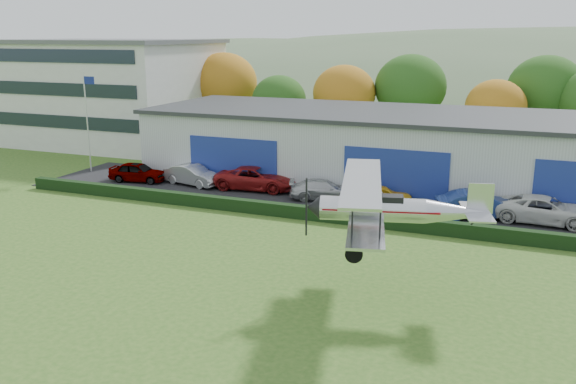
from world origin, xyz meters
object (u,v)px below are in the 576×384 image
at_px(office_block, 108,91).
at_px(car_4, 382,196).
at_px(flagpole, 88,113).
at_px(car_1, 193,175).
at_px(car_3, 324,190).
at_px(car_0, 138,172).
at_px(car_2, 256,178).
at_px(hangar, 413,148).
at_px(biplane, 388,207).
at_px(car_5, 479,205).
at_px(car_6, 545,210).

bearing_deg(office_block, car_4, -23.84).
relative_size(flagpole, car_4, 2.01).
distance_m(car_1, car_3, 10.32).
distance_m(car_0, car_2, 9.43).
height_order(hangar, biplane, hangar).
bearing_deg(hangar, car_4, -94.17).
bearing_deg(car_0, car_5, -99.21).
height_order(car_6, biplane, biplane).
relative_size(car_3, biplane, 0.54).
height_order(hangar, car_4, hangar).
bearing_deg(biplane, car_2, 116.41).
bearing_deg(car_0, car_1, -90.66).
bearing_deg(car_4, car_2, 61.74).
relative_size(car_4, biplane, 0.46).
bearing_deg(car_3, car_5, -112.68).
height_order(car_0, car_6, car_6).
distance_m(hangar, car_1, 16.52).
distance_m(car_0, biplane, 26.50).
bearing_deg(flagpole, car_3, -3.47).
distance_m(car_1, car_5, 20.44).
xyz_separation_m(car_2, car_4, (9.41, -0.92, -0.14)).
relative_size(car_6, biplane, 0.66).
bearing_deg(car_0, office_block, 34.69).
relative_size(flagpole, car_1, 1.75).
relative_size(car_1, car_2, 0.78).
bearing_deg(car_6, flagpole, 90.55).
bearing_deg(car_5, car_2, 64.52).
xyz_separation_m(office_block, biplane, (35.97, -28.56, -1.13)).
bearing_deg(car_0, biplane, -130.67).
bearing_deg(car_3, biplane, -171.40).
xyz_separation_m(car_0, car_5, (24.85, -0.29, 0.09)).
xyz_separation_m(flagpole, car_5, (30.43, -1.87, -3.90)).
bearing_deg(biplane, flagpole, 136.75).
distance_m(car_1, car_2, 4.96).
bearing_deg(office_block, car_5, -21.09).
height_order(car_3, car_6, car_6).
distance_m(car_6, biplane, 15.85).
bearing_deg(car_3, hangar, -51.38).
relative_size(hangar, biplane, 4.72).
height_order(office_block, flagpole, office_block).
xyz_separation_m(hangar, car_1, (-14.87, -6.94, -1.85)).
height_order(car_4, car_5, car_5).
bearing_deg(car_4, flagpole, 64.17).
bearing_deg(biplane, hangar, 83.77).
xyz_separation_m(car_3, biplane, (7.52, -14.32, 3.37)).
bearing_deg(car_4, car_6, -112.97).
distance_m(hangar, car_5, 9.77).
bearing_deg(car_1, car_0, 110.35).
relative_size(car_5, biplane, 0.59).
bearing_deg(flagpole, car_2, -1.63).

